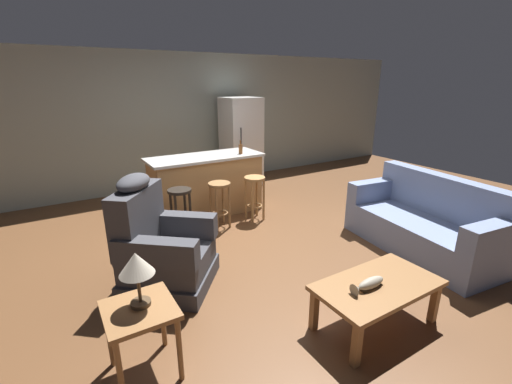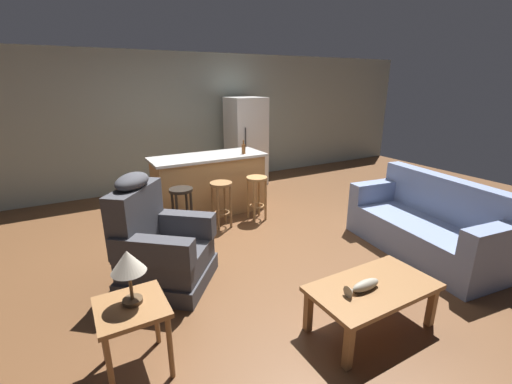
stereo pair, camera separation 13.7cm
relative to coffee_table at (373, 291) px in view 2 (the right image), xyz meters
name	(u,v)px [view 2 (the right image)]	position (x,y,z in m)	size (l,w,h in m)	color
ground_plane	(249,244)	(-0.15, 1.93, -0.36)	(12.00, 12.00, 0.00)	brown
back_wall	(173,122)	(-0.15, 5.05, 0.94)	(12.00, 0.05, 2.60)	#939E93
coffee_table	(373,291)	(0.00, 0.00, 0.00)	(1.10, 0.60, 0.42)	olive
fish_figurine	(363,287)	(-0.14, -0.01, 0.10)	(0.34, 0.10, 0.10)	#4C3823
couch	(427,227)	(1.69, 0.66, -0.02)	(1.07, 1.99, 0.94)	#707FA3
recliner_near_lamp	(159,247)	(-1.39, 1.60, 0.06)	(1.18, 1.18, 1.20)	#3D3D42
end_table	(132,317)	(-1.86, 0.53, 0.10)	(0.48, 0.48, 0.56)	olive
table_lamp	(128,264)	(-1.84, 0.55, 0.50)	(0.24, 0.24, 0.41)	#4C3823
kitchen_island	(209,184)	(-0.15, 3.28, 0.11)	(1.80, 0.70, 0.95)	#AD7F4C
bar_stool_left	(182,203)	(-0.81, 2.65, 0.11)	(0.32, 0.32, 0.68)	black
bar_stool_middle	(221,196)	(-0.22, 2.65, 0.11)	(0.32, 0.32, 0.68)	olive
bar_stool_right	(257,190)	(0.38, 2.65, 0.11)	(0.32, 0.32, 0.68)	#A87A47
refrigerator	(246,142)	(1.16, 4.48, 0.52)	(0.70, 0.69, 1.76)	white
bottle_tall_green	(244,149)	(0.41, 3.13, 0.67)	(0.06, 0.06, 0.22)	brown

